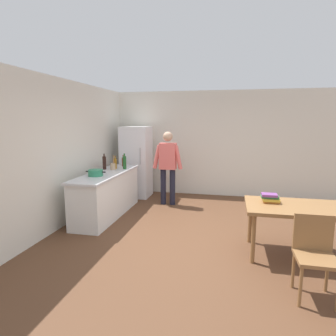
{
  "coord_description": "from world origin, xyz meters",
  "views": [
    {
      "loc": [
        0.46,
        -4.51,
        1.94
      ],
      "look_at": [
        -0.8,
        1.18,
        0.98
      ],
      "focal_mm": 30.54,
      "sensor_mm": 36.0,
      "label": 1
    }
  ],
  "objects_px": {
    "bottle_wine_dark": "(104,163)",
    "book_stack": "(270,198)",
    "bottle_beer_brown": "(123,162)",
    "chair": "(315,250)",
    "cooking_pot": "(96,173)",
    "bottle_oil_amber": "(115,163)",
    "bottle_wine_green": "(125,162)",
    "refrigerator": "(136,162)",
    "dining_table": "(296,211)",
    "person": "(168,163)",
    "utensil_jar": "(113,166)"
  },
  "relations": [
    {
      "from": "bottle_wine_dark",
      "to": "book_stack",
      "type": "xyz_separation_m",
      "value": [
        3.26,
        -1.36,
        -0.23
      ]
    },
    {
      "from": "bottle_beer_brown",
      "to": "chair",
      "type": "bearing_deg",
      "value": -41.08
    },
    {
      "from": "cooking_pot",
      "to": "bottle_oil_amber",
      "type": "height_order",
      "value": "bottle_oil_amber"
    },
    {
      "from": "bottle_wine_green",
      "to": "refrigerator",
      "type": "bearing_deg",
      "value": 95.13
    },
    {
      "from": "bottle_wine_green",
      "to": "dining_table",
      "type": "bearing_deg",
      "value": -26.81
    },
    {
      "from": "person",
      "to": "chair",
      "type": "bearing_deg",
      "value": -52.97
    },
    {
      "from": "utensil_jar",
      "to": "bottle_beer_brown",
      "type": "distance_m",
      "value": 0.51
    },
    {
      "from": "bottle_wine_dark",
      "to": "bottle_oil_amber",
      "type": "height_order",
      "value": "bottle_wine_dark"
    },
    {
      "from": "bottle_oil_amber",
      "to": "book_stack",
      "type": "height_order",
      "value": "bottle_oil_amber"
    },
    {
      "from": "cooking_pot",
      "to": "bottle_beer_brown",
      "type": "relative_size",
      "value": 1.54
    },
    {
      "from": "person",
      "to": "book_stack",
      "type": "height_order",
      "value": "person"
    },
    {
      "from": "chair",
      "to": "bottle_wine_green",
      "type": "distance_m",
      "value": 4.15
    },
    {
      "from": "refrigerator",
      "to": "dining_table",
      "type": "height_order",
      "value": "refrigerator"
    },
    {
      "from": "cooking_pot",
      "to": "bottle_beer_brown",
      "type": "bearing_deg",
      "value": 86.26
    },
    {
      "from": "cooking_pot",
      "to": "utensil_jar",
      "type": "relative_size",
      "value": 1.25
    },
    {
      "from": "bottle_oil_amber",
      "to": "book_stack",
      "type": "bearing_deg",
      "value": -26.23
    },
    {
      "from": "dining_table",
      "to": "cooking_pot",
      "type": "relative_size",
      "value": 3.5
    },
    {
      "from": "bottle_wine_dark",
      "to": "book_stack",
      "type": "bearing_deg",
      "value": -22.61
    },
    {
      "from": "dining_table",
      "to": "book_stack",
      "type": "xyz_separation_m",
      "value": [
        -0.35,
        0.11,
        0.14
      ]
    },
    {
      "from": "book_stack",
      "to": "bottle_wine_green",
      "type": "bearing_deg",
      "value": 152.2
    },
    {
      "from": "cooking_pot",
      "to": "book_stack",
      "type": "height_order",
      "value": "cooking_pot"
    },
    {
      "from": "bottle_wine_green",
      "to": "bottle_oil_amber",
      "type": "bearing_deg",
      "value": 177.46
    },
    {
      "from": "refrigerator",
      "to": "book_stack",
      "type": "xyz_separation_m",
      "value": [
        2.95,
        -2.59,
        -0.09
      ]
    },
    {
      "from": "cooking_pot",
      "to": "bottle_wine_dark",
      "type": "relative_size",
      "value": 1.18
    },
    {
      "from": "bottle_beer_brown",
      "to": "bottle_wine_green",
      "type": "bearing_deg",
      "value": -64.3
    },
    {
      "from": "person",
      "to": "cooking_pot",
      "type": "xyz_separation_m",
      "value": [
        -1.1,
        -1.41,
        -0.02
      ]
    },
    {
      "from": "refrigerator",
      "to": "person",
      "type": "distance_m",
      "value": 1.1
    },
    {
      "from": "refrigerator",
      "to": "bottle_wine_green",
      "type": "xyz_separation_m",
      "value": [
        0.1,
        -1.08,
        0.15
      ]
    },
    {
      "from": "utensil_jar",
      "to": "refrigerator",
      "type": "bearing_deg",
      "value": 84.94
    },
    {
      "from": "refrigerator",
      "to": "utensil_jar",
      "type": "bearing_deg",
      "value": -95.06
    },
    {
      "from": "bottle_wine_green",
      "to": "book_stack",
      "type": "height_order",
      "value": "bottle_wine_green"
    },
    {
      "from": "bottle_beer_brown",
      "to": "bottle_wine_dark",
      "type": "bearing_deg",
      "value": -115.56
    },
    {
      "from": "bottle_oil_amber",
      "to": "bottle_wine_green",
      "type": "bearing_deg",
      "value": -2.54
    },
    {
      "from": "chair",
      "to": "book_stack",
      "type": "xyz_separation_m",
      "value": [
        -0.35,
        1.08,
        0.28
      ]
    },
    {
      "from": "refrigerator",
      "to": "bottle_beer_brown",
      "type": "relative_size",
      "value": 6.92
    },
    {
      "from": "book_stack",
      "to": "bottle_oil_amber",
      "type": "bearing_deg",
      "value": 153.77
    },
    {
      "from": "chair",
      "to": "bottle_wine_dark",
      "type": "height_order",
      "value": "bottle_wine_dark"
    },
    {
      "from": "refrigerator",
      "to": "book_stack",
      "type": "distance_m",
      "value": 3.93
    },
    {
      "from": "chair",
      "to": "bottle_oil_amber",
      "type": "distance_m",
      "value": 4.32
    },
    {
      "from": "cooking_pot",
      "to": "utensil_jar",
      "type": "height_order",
      "value": "utensil_jar"
    },
    {
      "from": "cooking_pot",
      "to": "bottle_beer_brown",
      "type": "height_order",
      "value": "bottle_beer_brown"
    },
    {
      "from": "refrigerator",
      "to": "cooking_pot",
      "type": "height_order",
      "value": "refrigerator"
    },
    {
      "from": "bottle_wine_dark",
      "to": "bottle_oil_amber",
      "type": "xyz_separation_m",
      "value": [
        0.19,
        0.16,
        -0.03
      ]
    },
    {
      "from": "book_stack",
      "to": "dining_table",
      "type": "bearing_deg",
      "value": -18.03
    },
    {
      "from": "utensil_jar",
      "to": "book_stack",
      "type": "distance_m",
      "value": 3.35
    },
    {
      "from": "bottle_wine_dark",
      "to": "book_stack",
      "type": "distance_m",
      "value": 3.54
    },
    {
      "from": "cooking_pot",
      "to": "bottle_wine_dark",
      "type": "bearing_deg",
      "value": 102.07
    },
    {
      "from": "bottle_oil_amber",
      "to": "bottle_beer_brown",
      "type": "bearing_deg",
      "value": 81.7
    },
    {
      "from": "cooking_pot",
      "to": "dining_table",
      "type": "bearing_deg",
      "value": -12.01
    },
    {
      "from": "chair",
      "to": "person",
      "type": "bearing_deg",
      "value": 133.07
    }
  ]
}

